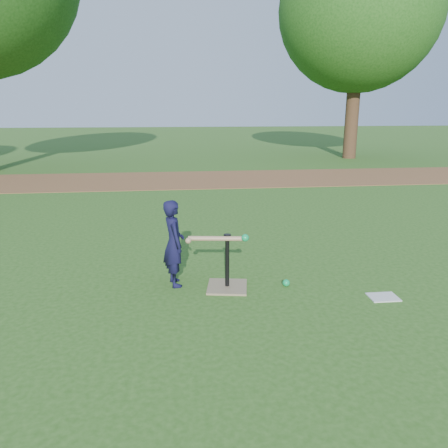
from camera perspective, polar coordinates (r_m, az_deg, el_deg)
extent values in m
plane|color=#285116|center=(4.80, -2.04, -8.70)|extent=(80.00, 80.00, 0.00)
cube|color=brown|center=(12.04, -5.05, 5.80)|extent=(24.00, 3.00, 0.01)
imported|color=black|center=(4.83, -6.57, -2.51)|extent=(0.30, 0.40, 0.97)
sphere|color=#0D9750|center=(4.95, 8.12, -7.62)|extent=(0.08, 0.08, 0.08)
cube|color=silver|center=(4.93, 20.07, -8.95)|extent=(0.30, 0.23, 0.01)
cube|color=#837153|center=(4.87, 0.42, -8.19)|extent=(0.50, 0.50, 0.02)
cylinder|color=black|center=(4.77, 0.43, -5.00)|extent=(0.05, 0.05, 0.55)
cylinder|color=black|center=(4.68, 0.43, -1.72)|extent=(0.08, 0.08, 0.06)
cylinder|color=tan|center=(4.65, -1.00, -1.91)|extent=(0.60, 0.14, 0.05)
sphere|color=tan|center=(4.59, -4.69, -2.18)|extent=(0.06, 0.06, 0.06)
sphere|color=#0D9750|center=(4.61, 2.78, -1.81)|extent=(0.08, 0.08, 0.08)
cylinder|color=#382316|center=(17.76, 16.39, 13.76)|extent=(0.50, 0.50, 3.42)
sphere|color=#285B19|center=(18.07, 17.32, 25.20)|extent=(5.80, 5.80, 5.80)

